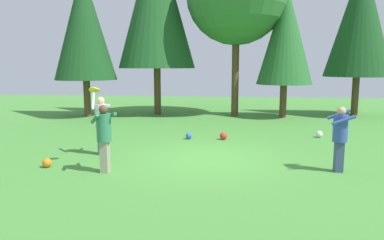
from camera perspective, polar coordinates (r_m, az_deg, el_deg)
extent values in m
plane|color=#478C38|center=(10.01, 2.41, -6.03)|extent=(40.00, 40.00, 0.00)
cube|color=#38476B|center=(10.68, -13.88, -3.22)|extent=(0.19, 0.22, 0.77)
cylinder|color=silver|center=(10.56, -14.01, 0.61)|extent=(0.34, 0.34, 0.67)
sphere|color=beige|center=(10.52, -14.10, 2.95)|extent=(0.22, 0.22, 0.22)
cylinder|color=silver|center=(10.51, -12.99, 2.20)|extent=(0.21, 0.58, 0.12)
cylinder|color=silver|center=(10.54, -15.18, 3.03)|extent=(0.17, 0.38, 0.52)
cube|color=gray|center=(8.91, -13.45, -5.60)|extent=(0.19, 0.22, 0.75)
cylinder|color=#2D7551|center=(8.77, -13.61, -1.14)|extent=(0.34, 0.34, 0.65)
sphere|color=brown|center=(8.71, -13.70, 1.60)|extent=(0.21, 0.21, 0.21)
cylinder|color=#2D7551|center=(8.68, -14.92, 0.21)|extent=(0.38, 0.48, 0.30)
cylinder|color=#2D7551|center=(8.78, -12.42, 0.85)|extent=(0.40, 0.50, 0.18)
cube|color=#38476B|center=(9.39, 21.94, -5.34)|extent=(0.19, 0.22, 0.73)
cylinder|color=#334C9E|center=(9.25, 22.17, -1.23)|extent=(0.34, 0.34, 0.63)
sphere|color=tan|center=(9.20, 22.32, 1.29)|extent=(0.21, 0.21, 0.21)
cylinder|color=#334C9E|center=(9.03, 22.61, -0.03)|extent=(0.54, 0.09, 0.26)
cylinder|color=#334C9E|center=(9.40, 21.94, 0.82)|extent=(0.53, 0.09, 0.26)
cylinder|color=yellow|center=(9.36, -15.01, 4.55)|extent=(0.31, 0.29, 0.15)
sphere|color=white|center=(13.60, 19.26, -2.11)|extent=(0.23, 0.23, 0.23)
sphere|color=blue|center=(12.57, -0.53, -2.52)|extent=(0.22, 0.22, 0.22)
sphere|color=orange|center=(9.83, -21.70, -6.22)|extent=(0.23, 0.23, 0.23)
sphere|color=red|center=(12.52, 4.93, -2.50)|extent=(0.25, 0.25, 0.25)
cylinder|color=brown|center=(18.95, -5.46, 7.41)|extent=(0.35, 0.35, 4.32)
cylinder|color=brown|center=(18.41, 6.78, 7.60)|extent=(0.35, 0.35, 4.48)
cylinder|color=brown|center=(18.24, 14.11, 4.99)|extent=(0.33, 0.33, 2.94)
cone|color=#28662D|center=(18.27, 14.40, 12.84)|extent=(2.65, 2.65, 4.71)
cylinder|color=brown|center=(18.74, -16.14, 5.55)|extent=(0.33, 0.33, 3.31)
cone|color=#19471E|center=(18.82, -16.51, 14.13)|extent=(2.98, 2.98, 5.29)
cylinder|color=brown|center=(20.04, 24.26, 5.70)|extent=(0.34, 0.34, 3.58)
cone|color=#19471E|center=(20.16, 24.80, 14.35)|extent=(3.22, 3.22, 5.72)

